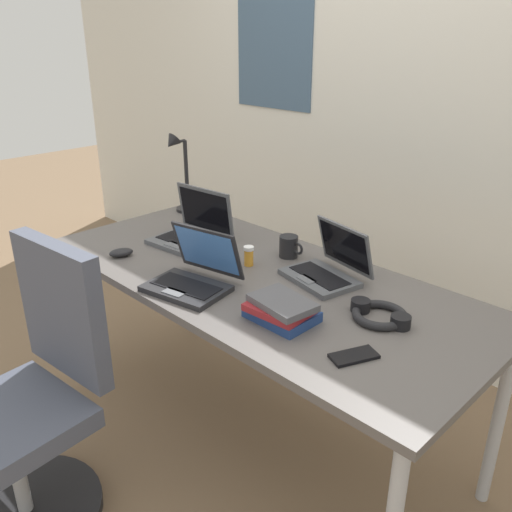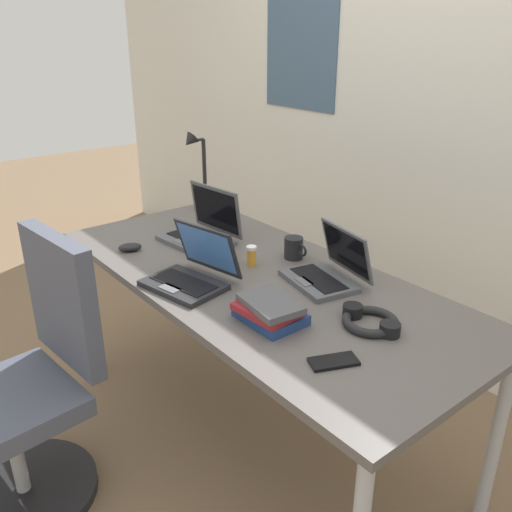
% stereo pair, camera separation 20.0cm
% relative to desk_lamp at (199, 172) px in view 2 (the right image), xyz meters
% --- Properties ---
extents(ground_plane, '(12.00, 12.00, 0.00)m').
position_rel_desk_lamp_xyz_m(ground_plane, '(0.80, -0.28, -0.94)').
color(ground_plane, '#7A6047').
extents(wall_back, '(6.00, 0.13, 2.60)m').
position_rel_desk_lamp_xyz_m(wall_back, '(0.80, 0.82, 0.36)').
color(wall_back, silver).
rests_on(wall_back, ground_plane).
extents(desk, '(1.80, 0.80, 0.74)m').
position_rel_desk_lamp_xyz_m(desk, '(0.80, -0.28, -0.25)').
color(desk, '#595451').
rests_on(desk, ground_plane).
extents(desk_lamp, '(0.12, 0.18, 0.40)m').
position_rel_desk_lamp_xyz_m(desk_lamp, '(0.00, 0.00, 0.00)').
color(desk_lamp, black).
rests_on(desk_lamp, desk).
extents(laptop_back_right, '(0.33, 0.27, 0.23)m').
position_rel_desk_lamp_xyz_m(laptop_back_right, '(0.37, -0.23, -0.15)').
color(laptop_back_right, '#515459').
rests_on(laptop_back_right, desk).
extents(laptop_mid_desk, '(0.33, 0.31, 0.21)m').
position_rel_desk_lamp_xyz_m(laptop_mid_desk, '(0.71, -0.50, -0.15)').
color(laptop_mid_desk, '#232326').
rests_on(laptop_mid_desk, desk).
extents(laptop_far_corner, '(0.31, 0.29, 0.20)m').
position_rel_desk_lamp_xyz_m(laptop_far_corner, '(1.00, -0.11, -0.16)').
color(laptop_far_corner, '#515459').
rests_on(laptop_far_corner, desk).
extents(computer_mouse, '(0.09, 0.11, 0.03)m').
position_rel_desk_lamp_xyz_m(computer_mouse, '(0.28, -0.53, -0.18)').
color(computer_mouse, black).
rests_on(computer_mouse, desk).
extents(cell_phone, '(0.11, 0.15, 0.01)m').
position_rel_desk_lamp_xyz_m(cell_phone, '(1.38, -0.47, -0.19)').
color(cell_phone, black).
rests_on(cell_phone, desk).
extents(headphones, '(0.21, 0.18, 0.04)m').
position_rel_desk_lamp_xyz_m(headphones, '(1.31, -0.23, -0.18)').
color(headphones, black).
rests_on(headphones, desk).
extents(pill_bottle, '(0.04, 0.04, 0.08)m').
position_rel_desk_lamp_xyz_m(pill_bottle, '(0.71, -0.23, -0.16)').
color(pill_bottle, gold).
rests_on(pill_bottle, desk).
extents(book_stack, '(0.22, 0.17, 0.08)m').
position_rel_desk_lamp_xyz_m(book_stack, '(1.09, -0.46, -0.16)').
color(book_stack, navy).
rests_on(book_stack, desk).
extents(coffee_mug, '(0.11, 0.08, 0.09)m').
position_rel_desk_lamp_xyz_m(coffee_mug, '(0.77, -0.05, -0.15)').
color(coffee_mug, black).
rests_on(coffee_mug, desk).
extents(office_chair, '(0.52, 0.56, 0.97)m').
position_rel_desk_lamp_xyz_m(office_chair, '(0.53, -1.08, -0.54)').
color(office_chair, black).
rests_on(office_chair, ground_plane).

